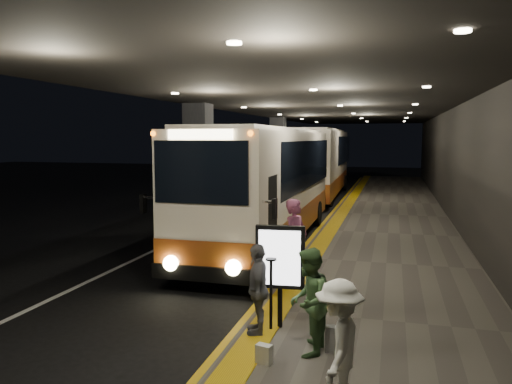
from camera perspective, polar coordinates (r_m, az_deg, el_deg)
The scene contains 18 objects.
ground at distance 13.10m, azimuth -6.90°, elevation -8.28°, with size 90.00×90.00×0.00m, color black.
lane_line_white at distance 18.28m, azimuth -6.18°, elevation -4.09°, with size 0.12×50.00×0.01m, color silver.
kerb_stripe_yellow at distance 17.22m, azimuth 6.82°, elevation -4.75°, with size 0.18×50.00×0.01m, color gold.
sidewalk at distance 17.02m, azimuth 14.86°, elevation -4.80°, with size 4.50×50.00×0.15m, color #514C44.
tactile_strip at distance 17.12m, azimuth 8.48°, elevation -4.32°, with size 0.50×50.00×0.01m, color gold.
terminal_wall at distance 16.86m, azimuth 22.84°, elevation 4.82°, with size 0.10×50.00×6.00m, color black.
support_columns at distance 16.98m, azimuth -6.57°, elevation 2.58°, with size 0.80×24.80×4.40m.
canopy at distance 16.93m, azimuth 7.53°, elevation 10.68°, with size 9.00×50.00×0.40m, color black.
coach_main at distance 15.29m, azimuth 1.27°, elevation 0.16°, with size 2.42×11.11×3.45m.
coach_second at distance 27.55m, azimuth 7.12°, elevation 3.00°, with size 2.71×11.58×3.62m.
passenger_boarding at distance 10.68m, azimuth 4.55°, elevation -5.70°, with size 0.67×0.44×1.84m, color #AC507D.
passenger_waiting_green at distance 7.39m, azimuth 6.03°, elevation -12.33°, with size 0.76×0.47×1.55m, color #42693A.
passenger_waiting_white at distance 6.08m, azimuth 9.45°, elevation -16.77°, with size 0.98×0.45×1.51m, color white.
passenger_waiting_grey at distance 8.09m, azimuth 0.21°, elevation -10.98°, with size 0.86×0.44×1.46m, color #505055.
bag_polka at distance 7.67m, azimuth 9.15°, elevation -16.30°, with size 0.32×0.14×0.39m, color black.
bag_plain at distance 7.26m, azimuth 0.93°, elevation -18.05°, with size 0.22×0.13×0.27m, color silver.
info_sign at distance 8.22m, azimuth 2.77°, elevation -7.69°, with size 0.81×0.19×1.70m.
stanchion_post at distance 8.27m, azimuth 1.72°, elevation -11.64°, with size 0.05×0.05×1.17m, color black.
Camera 1 is at (4.84, -11.72, 3.28)m, focal length 35.00 mm.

